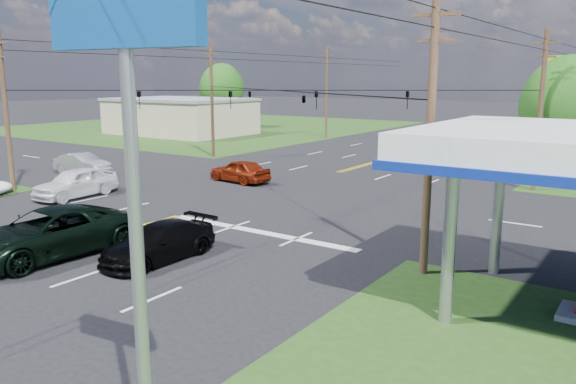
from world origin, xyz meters
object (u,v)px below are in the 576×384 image
Objects in this scene: pickup_white at (76,183)px; sedan_silver at (82,164)px; retail_nw at (180,117)px; pole_ne at (540,109)px; pickup_dkgreen at (49,233)px; pole_sw at (6,109)px; tree_right_a at (567,108)px; pole_left_far at (326,92)px; suv_black at (159,242)px; polesign_se at (128,87)px; pole_se at (430,133)px; pole_nw at (212,99)px; tree_far_l at (222,89)px.

sedan_silver is at bearing 138.68° from pickup_white.
pole_ne is at bearing -16.82° from retail_nw.
pickup_dkgreen is at bearing -43.10° from pickup_white.
tree_right_a is at bearing 37.87° from pole_sw.
tree_right_a reaches higher than pickup_white.
sedan_silver is (-6.36, 4.99, -0.09)m from pickup_white.
suv_black is (17.27, -41.18, -4.48)m from pole_left_far.
pickup_dkgreen is 15.83m from polesign_se.
pole_sw is 37.00m from pole_left_far.
pole_sw and pole_ne have the same top height.
pole_se reaches higher than sedan_silver.
sedan_silver is (-15.03, 12.23, -0.16)m from pickup_dkgreen.
pole_ne is at bearing 66.04° from pickup_dkgreen.
pickup_dkgreen is at bearing -50.68° from retail_nw.
suv_black is (-9.73, -25.18, -4.18)m from tree_right_a.
pole_ne is at bearing 91.17° from polesign_se.
pole_left_far is (-26.00, 19.00, 0.25)m from pole_ne.
polesign_se is (9.37, -8.82, 5.91)m from suv_black.
pole_se is 31.62m from pole_nw.
pickup_dkgreen is at bearing -153.48° from pole_se.
suv_black is 0.57× the size of polesign_se.
tree_far_l is (-45.00, 23.00, 0.28)m from pole_ne.
sedan_silver is (-28.53, -15.01, -4.12)m from tree_right_a.
pole_se is at bearing 92.80° from polesign_se.
retail_nw is 45.02m from pole_ne.
pole_se is 14.53m from pickup_dkgreen.
pickup_white is (21.83, -30.00, -1.15)m from retail_nw.
tree_far_l is (-45.00, 41.00, 0.28)m from pole_se.
retail_nw is 10.69m from tree_far_l.
pickup_dkgreen is at bearing -72.66° from pole_left_far.
pole_nw is (0.00, 18.00, 0.00)m from pole_sw.
tree_far_l is 58.11m from suv_black.
tree_right_a reaches higher than suv_black.
pole_sw is at bearing -61.26° from retail_nw.
polesign_se is at bearing -45.24° from retail_nw.
pole_ne is 50.54m from tree_far_l.
pole_ne is 27.45m from pickup_white.
tree_right_a is (1.00, 21.00, -0.05)m from pole_se.
pole_left_far reaches higher than pickup_white.
pole_nw is 1.91× the size of pickup_white.
pickup_dkgreen is (-12.50, -24.24, -4.00)m from pole_ne.
pickup_dkgreen is (13.50, -24.24, -4.00)m from pole_nw.
pole_ne is at bearing 69.99° from suv_black.
pickup_white is 8.08m from sedan_silver.
pickup_dkgreen is (32.50, -47.24, -4.28)m from tree_far_l.
pole_ne is (26.00, 18.00, 0.00)m from pole_sw.
pole_left_far reaches higher than pickup_dkgreen.
pole_sw is 1.14× the size of polesign_se.
suv_black is 13.47m from pickup_white.
pole_nw is at bearing -37.41° from retail_nw.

